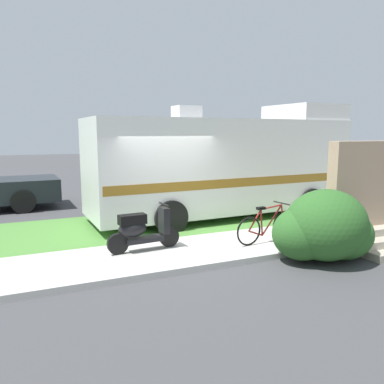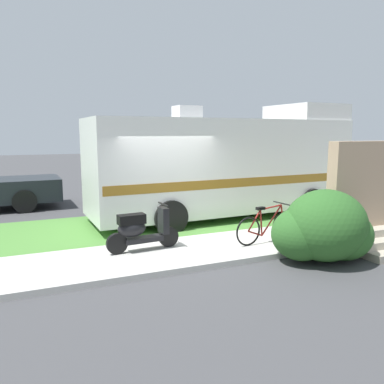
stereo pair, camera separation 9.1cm
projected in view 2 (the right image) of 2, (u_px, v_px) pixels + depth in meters
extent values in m
plane|color=#424244|center=(176.00, 240.00, 9.35)|extent=(80.00, 80.00, 0.00)
cube|color=beige|center=(195.00, 251.00, 8.25)|extent=(24.00, 2.00, 0.12)
cube|color=#4C8438|center=(156.00, 225.00, 10.70)|extent=(24.00, 3.40, 0.08)
cube|color=silver|center=(223.00, 165.00, 11.49)|extent=(8.01, 2.62, 2.66)
cube|color=silver|center=(305.00, 113.00, 12.55)|extent=(1.88, 2.27, 0.50)
cube|color=#8C601E|center=(223.00, 178.00, 11.55)|extent=(7.86, 2.63, 0.24)
cube|color=black|center=(324.00, 147.00, 13.09)|extent=(0.15, 1.98, 0.90)
cube|color=silver|center=(187.00, 112.00, 10.75)|extent=(0.72, 0.63, 0.36)
cylinder|color=black|center=(267.00, 193.00, 13.71)|extent=(0.91, 0.31, 0.90)
cylinder|color=black|center=(311.00, 203.00, 11.73)|extent=(0.91, 0.31, 0.90)
cylinder|color=black|center=(143.00, 203.00, 11.74)|extent=(0.91, 0.31, 0.90)
cylinder|color=black|center=(170.00, 217.00, 9.76)|extent=(0.91, 0.31, 0.90)
cylinder|color=black|center=(168.00, 237.00, 8.35)|extent=(0.45, 0.13, 0.44)
cylinder|color=black|center=(117.00, 244.00, 7.83)|extent=(0.45, 0.13, 0.44)
cube|color=black|center=(144.00, 239.00, 8.08)|extent=(0.82, 0.34, 0.10)
cube|color=black|center=(132.00, 219.00, 7.90)|extent=(0.58, 0.30, 0.20)
ellipsoid|color=black|center=(132.00, 229.00, 7.93)|extent=(0.62, 0.34, 0.36)
cube|color=black|center=(163.00, 220.00, 8.24)|extent=(0.16, 0.33, 0.56)
cylinder|color=black|center=(163.00, 204.00, 8.18)|extent=(0.07, 0.50, 0.04)
sphere|color=white|center=(163.00, 212.00, 8.21)|extent=(0.12, 0.12, 0.12)
torus|color=black|center=(283.00, 226.00, 8.89)|extent=(0.65, 0.11, 0.65)
torus|color=black|center=(248.00, 231.00, 8.39)|extent=(0.65, 0.11, 0.65)
cylinder|color=maroon|center=(272.00, 220.00, 8.69)|extent=(0.58, 0.10, 0.67)
cylinder|color=maroon|center=(261.00, 223.00, 8.54)|extent=(0.10, 0.05, 0.60)
cylinder|color=maroon|center=(271.00, 207.00, 8.63)|extent=(0.61, 0.11, 0.09)
cylinder|color=maroon|center=(255.00, 233.00, 8.50)|extent=(0.40, 0.08, 0.18)
cylinder|color=maroon|center=(254.00, 220.00, 8.44)|extent=(0.36, 0.08, 0.47)
cylinder|color=maroon|center=(282.00, 215.00, 8.83)|extent=(0.12, 0.05, 0.51)
cube|color=black|center=(261.00, 208.00, 8.48)|extent=(0.21, 0.12, 0.06)
cylinder|color=black|center=(281.00, 203.00, 8.77)|extent=(0.09, 0.52, 0.03)
cube|color=#1E2328|center=(11.00, 190.00, 13.07)|extent=(3.20, 2.08, 0.75)
cylinder|color=black|center=(25.00, 201.00, 12.42)|extent=(0.77, 0.27, 0.76)
cylinder|color=black|center=(23.00, 193.00, 14.11)|extent=(0.77, 0.27, 0.76)
cube|color=#B2A893|center=(379.00, 241.00, 8.39)|extent=(1.40, 0.64, 0.16)
cube|color=#B2A893|center=(374.00, 232.00, 8.51)|extent=(1.40, 0.32, 0.16)
cube|color=tan|center=(365.00, 194.00, 8.66)|extent=(2.00, 0.30, 2.40)
ellipsoid|color=#2D6026|center=(325.00, 225.00, 7.63)|extent=(1.69, 1.52, 1.44)
ellipsoid|color=#2D6026|center=(302.00, 234.00, 7.64)|extent=(1.27, 1.14, 1.08)
ellipsoid|color=#2D6026|center=(344.00, 235.00, 7.69)|extent=(1.18, 1.07, 1.01)
cylinder|color=#B2B2B7|center=(328.00, 222.00, 10.19)|extent=(0.06, 0.06, 0.24)
cylinder|color=#B2B2B7|center=(328.00, 216.00, 10.17)|extent=(0.03, 0.03, 0.05)
cylinder|color=black|center=(328.00, 215.00, 10.17)|extent=(0.03, 0.03, 0.02)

